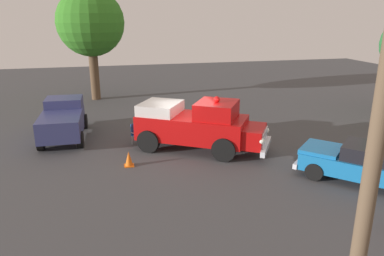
{
  "coord_description": "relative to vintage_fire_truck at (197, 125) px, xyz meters",
  "views": [
    {
      "loc": [
        -3.56,
        -15.63,
        6.06
      ],
      "look_at": [
        0.24,
        0.01,
        1.02
      ],
      "focal_mm": 34.28,
      "sensor_mm": 36.0,
      "label": 1
    }
  ],
  "objects": [
    {
      "name": "traffic_cone",
      "position": [
        -3.22,
        -1.23,
        -0.89
      ],
      "size": [
        0.4,
        0.4,
        0.64
      ],
      "color": "orange",
      "rests_on": "ground"
    },
    {
      "name": "parked_pickup",
      "position": [
        -6.1,
        3.16,
        -0.21
      ],
      "size": [
        2.15,
        4.85,
        1.9
      ],
      "color": "black",
      "rests_on": "ground"
    },
    {
      "name": "oak_tree_left",
      "position": [
        -4.62,
        11.93,
        4.22
      ],
      "size": [
        4.7,
        4.7,
        7.82
      ],
      "color": "brown",
      "rests_on": "ground"
    },
    {
      "name": "ground_plane",
      "position": [
        -0.44,
        0.11,
        -1.2
      ],
      "size": [
        60.0,
        60.0,
        0.0
      ],
      "primitive_type": "plane",
      "color": "#424244"
    },
    {
      "name": "vintage_fire_truck",
      "position": [
        0.0,
        0.0,
        0.0
      ],
      "size": [
        6.2,
        4.97,
        2.59
      ],
      "color": "black",
      "rests_on": "ground"
    },
    {
      "name": "utility_pole",
      "position": [
        -0.13,
        -11.19,
        2.89
      ],
      "size": [
        1.6,
        0.81,
        7.88
      ],
      "color": "brown",
      "rests_on": "ground"
    },
    {
      "name": "classic_hot_rod",
      "position": [
        5.08,
        -4.69,
        -0.45
      ],
      "size": [
        4.35,
        4.43,
        1.46
      ],
      "color": "black",
      "rests_on": "ground"
    },
    {
      "name": "lawn_chair_by_car",
      "position": [
        -2.64,
        1.41,
        -0.61
      ],
      "size": [
        0.69,
        0.69,
        1.02
      ],
      "color": "#B7BABF",
      "rests_on": "ground"
    }
  ]
}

